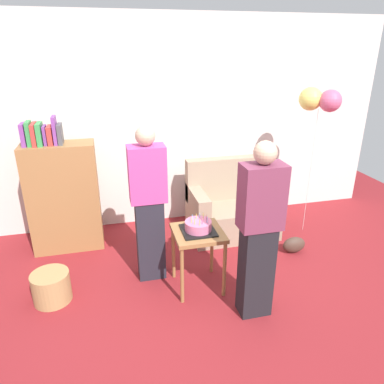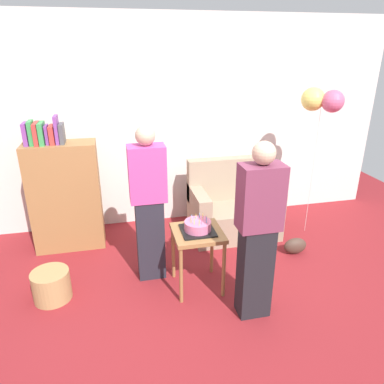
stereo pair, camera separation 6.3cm
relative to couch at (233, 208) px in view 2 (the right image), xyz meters
name	(u,v)px [view 2 (the right image)]	position (x,y,z in m)	size (l,w,h in m)	color
ground_plane	(210,309)	(-0.69, -1.41, -0.34)	(8.00, 8.00, 0.00)	maroon
wall_back	(171,124)	(-0.69, 0.64, 1.01)	(6.00, 0.10, 2.70)	silver
couch	(233,208)	(0.00, 0.00, 0.00)	(1.10, 0.70, 0.96)	gray
bookshelf	(65,194)	(-2.06, 0.10, 0.34)	(0.80, 0.36, 1.60)	olive
side_table	(198,240)	(-0.72, -1.04, 0.20)	(0.48, 0.48, 0.64)	olive
birthday_cake	(198,227)	(-0.72, -1.04, 0.35)	(0.32, 0.32, 0.17)	black
person_blowing_candles	(149,205)	(-1.16, -0.74, 0.49)	(0.36, 0.22, 1.63)	#23232D
person_holding_cake	(258,233)	(-0.32, -1.53, 0.49)	(0.36, 0.22, 1.63)	black
wicker_basket	(51,285)	(-2.15, -0.92, -0.19)	(0.36, 0.36, 0.30)	#A88451
handbag	(295,246)	(0.56, -0.69, -0.24)	(0.28, 0.14, 0.20)	#473328
balloon_bunch	(322,100)	(0.97, -0.18, 1.38)	(0.43, 0.42, 1.86)	silver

